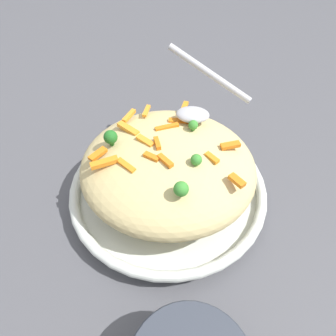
{
  "coord_description": "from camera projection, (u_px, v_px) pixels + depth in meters",
  "views": [
    {
      "loc": [
        -0.04,
        0.33,
        0.45
      ],
      "look_at": [
        0.0,
        0.0,
        0.08
      ],
      "focal_mm": 32.1,
      "sensor_mm": 36.0,
      "label": 1
    }
  ],
  "objects": [
    {
      "name": "broccoli_floret_2",
      "position": [
        110.0,
        138.0,
        0.46
      ],
      "size": [
        0.02,
        0.02,
        0.03
      ],
      "color": "#205B1C",
      "rests_on": "pasta_mound"
    },
    {
      "name": "carrot_piece_14",
      "position": [
        180.0,
        121.0,
        0.51
      ],
      "size": [
        0.04,
        0.01,
        0.01
      ],
      "primitive_type": "cube",
      "rotation": [
        0.0,
        0.0,
        0.08
      ],
      "color": "orange",
      "rests_on": "pasta_mound"
    },
    {
      "name": "broccoli_floret_0",
      "position": [
        181.0,
        189.0,
        0.4
      ],
      "size": [
        0.02,
        0.02,
        0.02
      ],
      "color": "#377928",
      "rests_on": "pasta_mound"
    },
    {
      "name": "carrot_piece_2",
      "position": [
        167.0,
        127.0,
        0.49
      ],
      "size": [
        0.04,
        0.02,
        0.01
      ],
      "primitive_type": "cube",
      "rotation": [
        0.0,
        0.0,
        0.45
      ],
      "color": "orange",
      "rests_on": "pasta_mound"
    },
    {
      "name": "carrot_piece_12",
      "position": [
        230.0,
        145.0,
        0.47
      ],
      "size": [
        0.03,
        0.02,
        0.01
      ],
      "primitive_type": "cube",
      "rotation": [
        0.0,
        0.0,
        0.37
      ],
      "color": "orange",
      "rests_on": "pasta_mound"
    },
    {
      "name": "carrot_piece_13",
      "position": [
        129.0,
        116.0,
        0.52
      ],
      "size": [
        0.02,
        0.03,
        0.01
      ],
      "primitive_type": "cube",
      "rotation": [
        0.0,
        0.0,
        1.23
      ],
      "color": "orange",
      "rests_on": "pasta_mound"
    },
    {
      "name": "carrot_piece_0",
      "position": [
        126.0,
        165.0,
        0.44
      ],
      "size": [
        0.03,
        0.03,
        0.01
      ],
      "primitive_type": "cube",
      "rotation": [
        0.0,
        0.0,
        5.66
      ],
      "color": "orange",
      "rests_on": "pasta_mound"
    },
    {
      "name": "carrot_piece_6",
      "position": [
        104.0,
        163.0,
        0.44
      ],
      "size": [
        0.04,
        0.03,
        0.01
      ],
      "primitive_type": "cube",
      "rotation": [
        0.0,
        0.0,
        0.52
      ],
      "color": "orange",
      "rests_on": "pasta_mound"
    },
    {
      "name": "pasta_mound",
      "position": [
        168.0,
        167.0,
        0.5
      ],
      "size": [
        0.29,
        0.27,
        0.1
      ],
      "primitive_type": "ellipsoid",
      "color": "#D1BA7A",
      "rests_on": "serving_bowl"
    },
    {
      "name": "broccoli_floret_1",
      "position": [
        196.0,
        160.0,
        0.44
      ],
      "size": [
        0.02,
        0.02,
        0.02
      ],
      "color": "#377928",
      "rests_on": "pasta_mound"
    },
    {
      "name": "carrot_piece_11",
      "position": [
        145.0,
        141.0,
        0.47
      ],
      "size": [
        0.03,
        0.03,
        0.01
      ],
      "primitive_type": "cube",
      "rotation": [
        0.0,
        0.0,
        2.55
      ],
      "color": "orange",
      "rests_on": "pasta_mound"
    },
    {
      "name": "carrot_piece_5",
      "position": [
        157.0,
        145.0,
        0.46
      ],
      "size": [
        0.02,
        0.03,
        0.01
      ],
      "primitive_type": "cube",
      "rotation": [
        0.0,
        0.0,
        5.06
      ],
      "color": "orange",
      "rests_on": "pasta_mound"
    },
    {
      "name": "carrot_piece_9",
      "position": [
        184.0,
        109.0,
        0.53
      ],
      "size": [
        0.01,
        0.04,
        0.01
      ],
      "primitive_type": "cube",
      "rotation": [
        0.0,
        0.0,
        4.56
      ],
      "color": "orange",
      "rests_on": "pasta_mound"
    },
    {
      "name": "ground_plane",
      "position": [
        168.0,
        196.0,
        0.56
      ],
      "size": [
        2.4,
        2.4,
        0.0
      ],
      "primitive_type": "plane",
      "color": "#4C4C51"
    },
    {
      "name": "carrot_piece_15",
      "position": [
        128.0,
        129.0,
        0.49
      ],
      "size": [
        0.04,
        0.03,
        0.01
      ],
      "primitive_type": "cube",
      "rotation": [
        0.0,
        0.0,
        5.7
      ],
      "color": "orange",
      "rests_on": "pasta_mound"
    },
    {
      "name": "carrot_piece_10",
      "position": [
        146.0,
        111.0,
        0.53
      ],
      "size": [
        0.01,
        0.03,
        0.01
      ],
      "primitive_type": "cube",
      "rotation": [
        0.0,
        0.0,
        4.6
      ],
      "color": "orange",
      "rests_on": "pasta_mound"
    },
    {
      "name": "serving_bowl",
      "position": [
        168.0,
        189.0,
        0.54
      ],
      "size": [
        0.35,
        0.35,
        0.04
      ],
      "color": "silver",
      "rests_on": "ground_plane"
    },
    {
      "name": "carrot_piece_4",
      "position": [
        151.0,
        157.0,
        0.45
      ],
      "size": [
        0.03,
        0.02,
        0.01
      ],
      "primitive_type": "cube",
      "rotation": [
        0.0,
        0.0,
        2.72
      ],
      "color": "orange",
      "rests_on": "pasta_mound"
    },
    {
      "name": "carrot_piece_1",
      "position": [
        212.0,
        158.0,
        0.45
      ],
      "size": [
        0.02,
        0.02,
        0.01
      ],
      "primitive_type": "cube",
      "rotation": [
        0.0,
        0.0,
        5.53
      ],
      "color": "orange",
      "rests_on": "pasta_mound"
    },
    {
      "name": "serving_spoon",
      "position": [
        199.0,
        99.0,
        0.51
      ],
      "size": [
        0.16,
        0.12,
        0.08
      ],
      "color": "#B7B7BC",
      "rests_on": "pasta_mound"
    },
    {
      "name": "broccoli_floret_3",
      "position": [
        193.0,
        125.0,
        0.48
      ],
      "size": [
        0.02,
        0.02,
        0.02
      ],
      "color": "#377928",
      "rests_on": "pasta_mound"
    },
    {
      "name": "carrot_piece_7",
      "position": [
        98.0,
        154.0,
        0.46
      ],
      "size": [
        0.03,
        0.03,
        0.01
      ],
      "primitive_type": "cube",
      "rotation": [
        0.0,
        0.0,
        4.15
      ],
      "color": "orange",
      "rests_on": "pasta_mound"
    },
    {
      "name": "carrot_piece_3",
      "position": [
        237.0,
        181.0,
        0.42
      ],
      "size": [
        0.03,
        0.03,
        0.01
      ],
      "primitive_type": "cube",
      "rotation": [
        0.0,
        0.0,
        5.5
      ],
      "color": "orange",
      "rests_on": "pasta_mound"
    },
    {
      "name": "carrot_piece_8",
      "position": [
        164.0,
        160.0,
        0.44
      ],
      "size": [
        0.03,
        0.03,
        0.01
      ],
      "primitive_type": "cube",
      "rotation": [
        0.0,
        0.0,
        5.54
      ],
      "color": "orange",
      "rests_on": "pasta_mound"
    }
  ]
}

